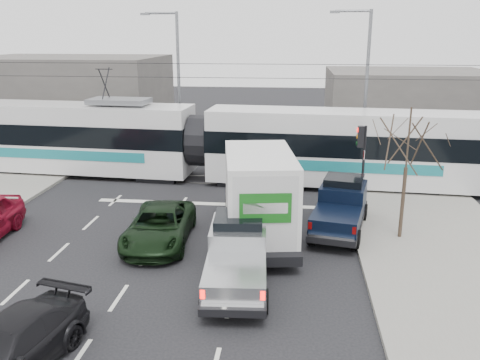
# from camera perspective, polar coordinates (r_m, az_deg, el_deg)

# --- Properties ---
(ground) EXTENTS (120.00, 120.00, 0.00)m
(ground) POSITION_cam_1_polar(r_m,az_deg,el_deg) (18.33, -5.25, -8.75)
(ground) COLOR black
(ground) RESTS_ON ground
(sidewalk_right) EXTENTS (6.00, 60.00, 0.15)m
(sidewalk_right) POSITION_cam_1_polar(r_m,az_deg,el_deg) (18.82, 23.10, -9.13)
(sidewalk_right) COLOR gray
(sidewalk_right) RESTS_ON ground
(rails) EXTENTS (60.00, 1.60, 0.03)m
(rails) POSITION_cam_1_polar(r_m,az_deg,el_deg) (27.59, -1.21, -0.04)
(rails) COLOR #33302D
(rails) RESTS_ON ground
(building_left) EXTENTS (14.00, 10.00, 6.00)m
(building_left) POSITION_cam_1_polar(r_m,az_deg,el_deg) (42.32, -18.43, 8.95)
(building_left) COLOR #625D59
(building_left) RESTS_ON ground
(building_right) EXTENTS (12.00, 10.00, 5.00)m
(building_right) POSITION_cam_1_polar(r_m,az_deg,el_deg) (41.51, 18.23, 8.15)
(building_right) COLOR #625D59
(building_right) RESTS_ON ground
(bare_tree) EXTENTS (2.40, 2.40, 5.00)m
(bare_tree) POSITION_cam_1_polar(r_m,az_deg,el_deg) (19.63, 18.35, 3.85)
(bare_tree) COLOR #47382B
(bare_tree) RESTS_ON ground
(traffic_signal) EXTENTS (0.44, 0.44, 3.60)m
(traffic_signal) POSITION_cam_1_polar(r_m,az_deg,el_deg) (23.51, 13.49, 3.52)
(traffic_signal) COLOR black
(traffic_signal) RESTS_ON ground
(street_lamp_near) EXTENTS (2.38, 0.25, 9.00)m
(street_lamp_near) POSITION_cam_1_polar(r_m,az_deg,el_deg) (30.64, 13.68, 10.86)
(street_lamp_near) COLOR slate
(street_lamp_near) RESTS_ON ground
(street_lamp_far) EXTENTS (2.38, 0.25, 9.00)m
(street_lamp_far) POSITION_cam_1_polar(r_m,az_deg,el_deg) (33.26, -7.23, 11.56)
(street_lamp_far) COLOR slate
(street_lamp_far) RESTS_ON ground
(catenary) EXTENTS (60.00, 0.20, 7.00)m
(catenary) POSITION_cam_1_polar(r_m,az_deg,el_deg) (26.77, -1.26, 7.94)
(catenary) COLOR black
(catenary) RESTS_ON ground
(tram) EXTENTS (28.82, 4.81, 5.86)m
(tram) POSITION_cam_1_polar(r_m,az_deg,el_deg) (27.48, -4.61, 4.29)
(tram) COLOR silver
(tram) RESTS_ON ground
(silver_pickup) EXTENTS (2.20, 5.48, 1.95)m
(silver_pickup) POSITION_cam_1_polar(r_m,az_deg,el_deg) (16.42, -0.26, -8.02)
(silver_pickup) COLOR black
(silver_pickup) RESTS_ON ground
(box_truck) EXTENTS (3.45, 7.33, 3.52)m
(box_truck) POSITION_cam_1_polar(r_m,az_deg,el_deg) (19.40, 2.04, -1.74)
(box_truck) COLOR black
(box_truck) RESTS_ON ground
(navy_pickup) EXTENTS (2.74, 5.13, 2.05)m
(navy_pickup) POSITION_cam_1_polar(r_m,az_deg,el_deg) (20.86, 11.28, -2.87)
(navy_pickup) COLOR black
(navy_pickup) RESTS_ON ground
(green_car) EXTENTS (2.53, 5.01, 1.36)m
(green_car) POSITION_cam_1_polar(r_m,az_deg,el_deg) (19.53, -9.04, -5.12)
(green_car) COLOR black
(green_car) RESTS_ON ground
(dark_car) EXTENTS (2.82, 4.86, 1.32)m
(dark_car) POSITION_cam_1_polar(r_m,az_deg,el_deg) (13.51, -24.64, -16.86)
(dark_car) COLOR black
(dark_car) RESTS_ON ground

